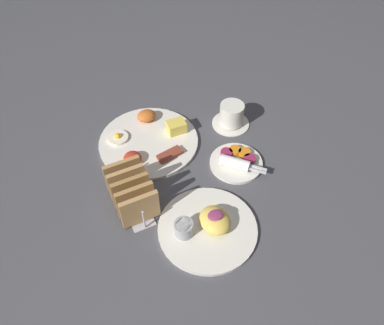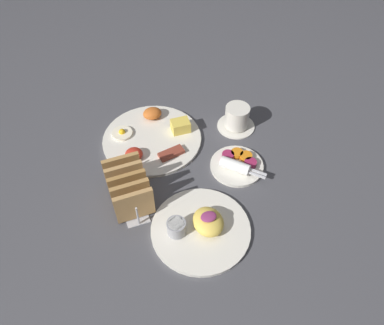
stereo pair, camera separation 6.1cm
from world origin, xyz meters
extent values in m
plane|color=#47474C|center=(0.00, 0.00, 0.00)|extent=(3.00, 3.00, 0.00)
cylinder|color=silver|center=(-0.02, 0.20, 0.01)|extent=(0.30, 0.30, 0.01)
cube|color=#E5C64C|center=(0.07, 0.20, 0.03)|extent=(0.06, 0.05, 0.04)
ellipsoid|color=#C66023|center=(0.01, 0.29, 0.03)|extent=(0.06, 0.05, 0.03)
cylinder|color=#F4EACC|center=(-0.10, 0.25, 0.01)|extent=(0.06, 0.06, 0.01)
sphere|color=yellow|center=(-0.10, 0.25, 0.02)|extent=(0.02, 0.02, 0.02)
ellipsoid|color=red|center=(-0.09, 0.14, 0.02)|extent=(0.05, 0.05, 0.03)
cube|color=brown|center=(0.01, 0.11, 0.02)|extent=(0.08, 0.04, 0.01)
cylinder|color=silver|center=(0.18, 0.01, 0.01)|extent=(0.15, 0.15, 0.01)
cylinder|color=#99234C|center=(0.21, -0.01, 0.02)|extent=(0.04, 0.04, 0.01)
cylinder|color=orange|center=(0.21, 0.02, 0.02)|extent=(0.04, 0.04, 0.01)
cylinder|color=orange|center=(0.19, 0.04, 0.02)|extent=(0.04, 0.04, 0.01)
cylinder|color=#99234C|center=(0.16, 0.04, 0.02)|extent=(0.04, 0.04, 0.01)
cylinder|color=white|center=(0.16, -0.01, 0.03)|extent=(0.08, 0.08, 0.03)
cube|color=silver|center=(0.21, -0.05, 0.03)|extent=(0.04, 0.04, 0.00)
cube|color=silver|center=(0.20, -0.06, 0.03)|extent=(0.04, 0.04, 0.00)
cylinder|color=silver|center=(0.00, -0.15, 0.01)|extent=(0.25, 0.25, 0.01)
ellipsoid|color=#EAC651|center=(0.02, -0.15, 0.03)|extent=(0.08, 0.09, 0.04)
ellipsoid|color=#8C3366|center=(0.02, -0.15, 0.05)|extent=(0.04, 0.03, 0.01)
cylinder|color=#99999E|center=(-0.06, -0.14, 0.03)|extent=(0.05, 0.05, 0.04)
cylinder|color=white|center=(-0.06, -0.14, 0.05)|extent=(0.04, 0.04, 0.01)
cube|color=#B7B7BC|center=(-0.14, 0.01, 0.00)|extent=(0.06, 0.18, 0.01)
cube|color=tan|center=(-0.14, -0.06, 0.05)|extent=(0.10, 0.01, 0.10)
cube|color=#AB7D45|center=(-0.14, -0.03, 0.05)|extent=(0.10, 0.01, 0.10)
cube|color=#A3753D|center=(-0.14, 0.01, 0.05)|extent=(0.10, 0.01, 0.10)
cube|color=tan|center=(-0.14, 0.04, 0.05)|extent=(0.10, 0.01, 0.10)
cube|color=#AD7F47|center=(-0.14, 0.07, 0.05)|extent=(0.10, 0.01, 0.10)
cylinder|color=#B7B7BC|center=(-0.14, -0.08, 0.04)|extent=(0.01, 0.01, 0.07)
cylinder|color=#B7B7BC|center=(-0.14, 0.09, 0.04)|extent=(0.01, 0.01, 0.07)
cylinder|color=silver|center=(0.25, 0.16, 0.00)|extent=(0.12, 0.12, 0.01)
cylinder|color=silver|center=(0.25, 0.16, 0.04)|extent=(0.08, 0.08, 0.07)
cylinder|color=#381E0F|center=(0.25, 0.16, 0.07)|extent=(0.06, 0.06, 0.01)
camera|label=1|loc=(-0.25, -0.59, 0.83)|focal=35.00mm
camera|label=2|loc=(-0.20, -0.61, 0.83)|focal=35.00mm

